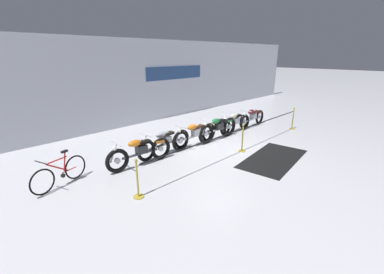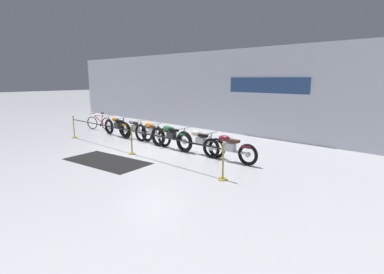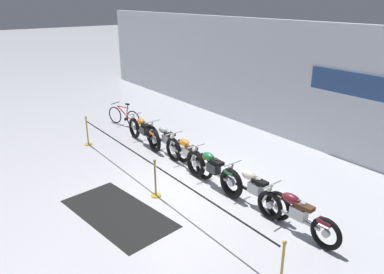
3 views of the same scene
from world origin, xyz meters
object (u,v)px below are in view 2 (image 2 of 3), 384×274
motorcycle_orange_0 (117,127)px  stanchion_mid_right (223,167)px  motorcycle_maroon_5 (229,148)px  stanchion_far_left (109,130)px  motorcycle_cream_4 (200,142)px  stanchion_mid_left (132,145)px  bicycle (100,123)px  motorcycle_silver_1 (135,129)px  motorcycle_green_3 (171,137)px  motorcycle_orange_2 (152,133)px  floor_banner (107,161)px

motorcycle_orange_0 → stanchion_mid_right: 7.81m
motorcycle_maroon_5 → stanchion_far_left: stanchion_far_left is taller
motorcycle_cream_4 → stanchion_mid_left: bearing=-138.0°
bicycle → stanchion_far_left: (4.21, -2.02, 0.34)m
motorcycle_silver_1 → stanchion_far_left: bearing=-68.7°
motorcycle_green_3 → motorcycle_orange_0: bearing=179.0°
motorcycle_green_3 → motorcycle_silver_1: bearing=174.6°
stanchion_mid_right → bicycle: bearing=168.6°
motorcycle_silver_1 → bicycle: size_ratio=1.48×
stanchion_mid_left → motorcycle_silver_1: bearing=141.1°
motorcycle_maroon_5 → stanchion_mid_right: (0.99, -1.62, -0.11)m
bicycle → stanchion_mid_right: (9.97, -2.02, -0.02)m
motorcycle_cream_4 → motorcycle_maroon_5: motorcycle_maroon_5 is taller
motorcycle_orange_2 → motorcycle_orange_0: bearing=-179.1°
motorcycle_orange_0 → stanchion_far_left: 2.49m
motorcycle_orange_0 → bicycle: 2.36m
motorcycle_orange_0 → bicycle: bearing=170.0°
bicycle → floor_banner: size_ratio=0.54×
motorcycle_silver_1 → stanchion_mid_right: (6.46, -1.80, -0.12)m
motorcycle_orange_0 → motorcycle_silver_1: bearing=9.0°
motorcycle_maroon_5 → stanchion_mid_left: (-3.25, -1.62, -0.11)m
motorcycle_orange_0 → motorcycle_silver_1: (1.18, 0.19, 0.00)m
motorcycle_orange_0 → motorcycle_orange_2: (2.59, 0.04, 0.02)m
motorcycle_maroon_5 → stanchion_mid_right: size_ratio=2.07×
stanchion_far_left → motorcycle_green_3: bearing=37.9°
stanchion_mid_right → floor_banner: bearing=-163.6°
motorcycle_maroon_5 → motorcycle_orange_0: bearing=-179.9°
stanchion_far_left → floor_banner: (1.71, -1.19, -0.72)m
motorcycle_silver_1 → motorcycle_orange_2: (1.40, -0.15, 0.01)m
motorcycle_maroon_5 → stanchion_far_left: 5.05m
stanchion_mid_right → stanchion_far_left: bearing=180.0°
motorcycle_orange_0 → motorcycle_orange_2: motorcycle_orange_2 is taller
bicycle → stanchion_mid_right: 10.17m
motorcycle_orange_0 → motorcycle_orange_2: 2.59m
motorcycle_cream_4 → stanchion_mid_right: (2.35, -1.69, -0.10)m
motorcycle_green_3 → stanchion_mid_left: (-0.46, -1.54, -0.13)m
motorcycle_orange_0 → motorcycle_cream_4: size_ratio=1.05×
motorcycle_orange_2 → stanchion_far_left: size_ratio=0.27×
motorcycle_orange_2 → motorcycle_green_3: bearing=-4.7°
motorcycle_orange_0 → motorcycle_orange_2: bearing=0.9°
motorcycle_maroon_5 → motorcycle_silver_1: bearing=178.2°
motorcycle_cream_4 → floor_banner: motorcycle_cream_4 is taller
motorcycle_green_3 → stanchion_far_left: bearing=-142.1°
motorcycle_green_3 → motorcycle_cream_4: bearing=6.0°
bicycle → motorcycle_cream_4: bearing=-2.4°
bicycle → stanchion_mid_left: bearing=-19.4°
stanchion_far_left → stanchion_mid_left: (1.52, -0.00, -0.36)m
motorcycle_orange_0 → motorcycle_green_3: (3.87, -0.07, 0.01)m
motorcycle_orange_2 → bicycle: bearing=175.7°
floor_banner → stanchion_far_left: bearing=137.7°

